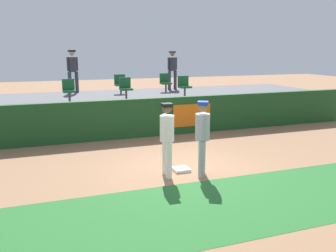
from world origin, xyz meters
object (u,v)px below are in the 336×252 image
at_px(player_fielder_home, 167,135).
at_px(seat_back_center, 120,83).
at_px(seat_front_right, 184,85).
at_px(spectator_capped, 172,67).
at_px(seat_back_right, 165,82).
at_px(seat_front_left, 69,89).
at_px(spectator_hooded, 73,68).
at_px(seat_front_center, 126,87).
at_px(first_base, 181,169).
at_px(player_runner_visitor, 202,133).

distance_m(player_fielder_home, seat_back_center, 7.52).
height_order(seat_front_right, spectator_capped, spectator_capped).
bearing_deg(seat_back_right, player_fielder_home, -109.51).
height_order(player_fielder_home, seat_front_left, seat_front_left).
relative_size(player_fielder_home, spectator_hooded, 0.98).
xyz_separation_m(player_fielder_home, seat_front_center, (0.36, 5.67, 0.61)).
bearing_deg(seat_front_left, player_fielder_home, -72.59).
bearing_deg(seat_back_right, spectator_hooded, 163.60).
height_order(seat_front_center, seat_back_right, same).
xyz_separation_m(first_base, seat_back_right, (2.17, 7.24, 1.63)).
xyz_separation_m(first_base, seat_front_center, (-0.12, 5.44, 1.63)).
relative_size(player_runner_visitor, seat_front_left, 2.24).
height_order(player_runner_visitor, seat_back_center, seat_back_center).
relative_size(seat_front_left, spectator_hooded, 0.45).
bearing_deg(seat_front_left, spectator_capped, 27.90).
distance_m(seat_front_left, seat_front_right, 4.60).
height_order(seat_front_left, seat_front_right, same).
bearing_deg(seat_front_right, seat_back_center, 141.48).
height_order(first_base, player_runner_visitor, player_runner_visitor).
bearing_deg(seat_back_right, seat_front_left, -157.88).
relative_size(seat_back_right, seat_front_right, 1.00).
distance_m(seat_front_left, spectator_hooded, 3.07).
xyz_separation_m(seat_front_center, seat_back_center, (0.20, 1.80, 0.00)).
height_order(first_base, seat_front_left, seat_front_left).
bearing_deg(seat_front_left, spectator_hooded, 81.10).
distance_m(first_base, spectator_capped, 8.92).
bearing_deg(seat_front_center, seat_back_center, 83.58).
height_order(seat_back_right, seat_back_center, same).
bearing_deg(spectator_capped, seat_front_center, 32.63).
bearing_deg(player_fielder_home, spectator_capped, 161.93).
relative_size(first_base, player_runner_visitor, 0.21).
xyz_separation_m(seat_back_center, spectator_hooded, (-1.88, 1.17, 0.62)).
bearing_deg(spectator_hooded, seat_front_center, 99.06).
bearing_deg(seat_front_left, seat_front_center, 0.00).
bearing_deg(first_base, seat_front_left, 112.53).
relative_size(player_fielder_home, spectator_capped, 1.01).
distance_m(seat_front_left, seat_front_center, 2.14).
height_order(player_runner_visitor, spectator_capped, spectator_capped).
relative_size(seat_front_left, seat_front_center, 1.00).
bearing_deg(spectator_hooded, spectator_capped, 156.42).
xyz_separation_m(player_fielder_home, player_runner_visitor, (0.83, -0.27, 0.03)).
xyz_separation_m(player_runner_visitor, seat_back_center, (-0.27, 7.74, 0.58)).
height_order(seat_front_center, spectator_hooded, spectator_hooded).
bearing_deg(first_base, player_fielder_home, -154.27).
bearing_deg(seat_back_center, seat_front_left, -142.44).
relative_size(player_runner_visitor, seat_front_right, 2.24).
relative_size(first_base, spectator_hooded, 0.21).
relative_size(player_fielder_home, player_runner_visitor, 0.98).
height_order(player_runner_visitor, spectator_hooded, spectator_hooded).
distance_m(seat_back_right, spectator_hooded, 4.18).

